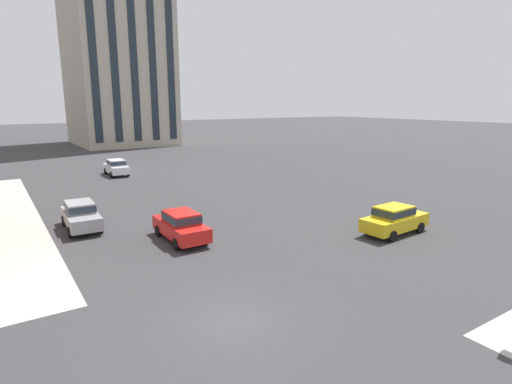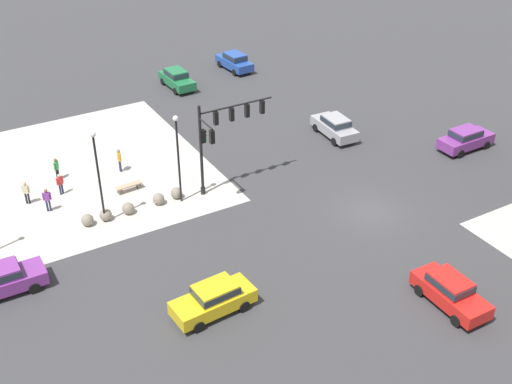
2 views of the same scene
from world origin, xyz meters
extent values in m
plane|color=#38383A|center=(0.00, 0.00, 0.00)|extent=(320.00, 320.00, 0.00)
cube|color=#B7B2A8|center=(16.00, -14.50, 0.00)|extent=(20.00, 19.00, 0.02)
cylinder|color=black|center=(8.34, -7.39, 0.25)|extent=(0.32, 0.32, 0.50)
cylinder|color=black|center=(8.34, -7.39, 3.23)|extent=(0.20, 0.20, 6.46)
cylinder|color=black|center=(5.69, -7.39, 5.89)|extent=(5.30, 0.12, 0.12)
cylinder|color=black|center=(8.34, -6.49, 5.59)|extent=(0.11, 1.80, 0.11)
cube|color=black|center=(7.19, -7.39, 5.34)|extent=(0.28, 0.28, 0.90)
sphere|color=#282828|center=(7.19, -7.55, 5.62)|extent=(0.18, 0.18, 0.18)
sphere|color=#282828|center=(7.19, -7.55, 5.34)|extent=(0.18, 0.18, 0.18)
sphere|color=green|center=(7.19, -7.55, 5.06)|extent=(0.18, 0.18, 0.18)
cube|color=black|center=(6.04, -7.39, 5.34)|extent=(0.28, 0.28, 0.90)
sphere|color=#282828|center=(6.04, -7.55, 5.62)|extent=(0.18, 0.18, 0.18)
sphere|color=#282828|center=(6.04, -7.55, 5.34)|extent=(0.18, 0.18, 0.18)
sphere|color=green|center=(6.04, -7.55, 5.06)|extent=(0.18, 0.18, 0.18)
cube|color=black|center=(4.89, -7.39, 5.34)|extent=(0.28, 0.28, 0.90)
sphere|color=#282828|center=(4.89, -7.55, 5.62)|extent=(0.18, 0.18, 0.18)
sphere|color=#282828|center=(4.89, -7.55, 5.34)|extent=(0.18, 0.18, 0.18)
sphere|color=green|center=(4.89, -7.55, 5.06)|extent=(0.18, 0.18, 0.18)
cube|color=black|center=(3.74, -7.39, 5.34)|extent=(0.28, 0.28, 0.90)
sphere|color=#282828|center=(3.74, -7.55, 5.62)|extent=(0.18, 0.18, 0.18)
sphere|color=#282828|center=(3.74, -7.55, 5.34)|extent=(0.18, 0.18, 0.18)
sphere|color=green|center=(3.74, -7.55, 5.06)|extent=(0.18, 0.18, 0.18)
cube|color=black|center=(8.14, -7.39, 4.29)|extent=(0.28, 0.28, 0.90)
sphere|color=#282828|center=(7.98, -7.39, 4.57)|extent=(0.18, 0.18, 0.18)
sphere|color=#282828|center=(7.98, -7.39, 4.29)|extent=(0.18, 0.18, 0.18)
sphere|color=green|center=(7.98, -7.39, 4.01)|extent=(0.18, 0.18, 0.18)
cube|color=black|center=(8.34, -5.69, 5.04)|extent=(0.28, 0.28, 0.90)
sphere|color=#282828|center=(8.34, -5.85, 5.32)|extent=(0.18, 0.18, 0.18)
sphere|color=#282828|center=(8.34, -5.85, 5.04)|extent=(0.18, 0.18, 0.18)
sphere|color=green|center=(8.34, -5.85, 4.76)|extent=(0.18, 0.18, 0.18)
sphere|color=gray|center=(10.11, -7.80, 0.39)|extent=(0.78, 0.78, 0.78)
sphere|color=gray|center=(11.45, -7.70, 0.39)|extent=(0.78, 0.78, 0.78)
sphere|color=gray|center=(13.58, -7.62, 0.39)|extent=(0.78, 0.78, 0.78)
sphere|color=gray|center=(15.08, -7.63, 0.39)|extent=(0.78, 0.78, 0.78)
sphere|color=gray|center=(16.26, -7.64, 0.39)|extent=(0.78, 0.78, 0.78)
cube|color=tan|center=(12.52, -10.27, 0.44)|extent=(1.83, 0.60, 0.10)
cube|color=#665B51|center=(11.82, -10.32, 0.20)|extent=(0.27, 0.42, 0.39)
cube|color=#665B51|center=(13.22, -10.22, 0.20)|extent=(0.27, 0.42, 0.39)
cylinder|color=black|center=(18.95, -12.14, 0.41)|extent=(0.13, 0.13, 0.81)
cylinder|color=black|center=(18.80, -12.04, 0.41)|extent=(0.13, 0.13, 0.81)
cube|color=beige|center=(18.88, -12.09, 1.10)|extent=(0.39, 0.35, 0.58)
cylinder|color=beige|center=(19.07, -12.22, 1.13)|extent=(0.09, 0.09, 0.55)
cylinder|color=beige|center=(18.69, -11.97, 1.13)|extent=(0.09, 0.09, 0.55)
sphere|color=tan|center=(18.88, -12.09, 1.53)|extent=(0.22, 0.22, 0.22)
cylinder|color=#232847|center=(17.84, -10.46, 0.41)|extent=(0.13, 0.13, 0.82)
cylinder|color=#232847|center=(18.01, -10.51, 0.41)|extent=(0.13, 0.13, 0.82)
cube|color=purple|center=(17.92, -10.49, 1.11)|extent=(0.38, 0.29, 0.58)
cylinder|color=purple|center=(17.70, -10.42, 1.14)|extent=(0.09, 0.09, 0.55)
cylinder|color=purple|center=(18.14, -10.56, 1.14)|extent=(0.09, 0.09, 0.55)
sphere|color=brown|center=(17.92, -10.49, 1.54)|extent=(0.22, 0.22, 0.22)
cylinder|color=#232847|center=(12.10, -13.21, 0.44)|extent=(0.13, 0.13, 0.88)
cylinder|color=#232847|center=(12.11, -13.03, 0.44)|extent=(0.13, 0.13, 0.88)
cube|color=gold|center=(12.10, -13.12, 1.20)|extent=(0.21, 0.35, 0.63)
cylinder|color=gold|center=(12.10, -13.35, 1.23)|extent=(0.09, 0.09, 0.59)
cylinder|color=gold|center=(12.11, -12.89, 1.23)|extent=(0.09, 0.09, 0.59)
sphere|color=#997051|center=(12.10, -13.12, 1.66)|extent=(0.24, 0.24, 0.24)
cylinder|color=#232847|center=(16.71, -12.13, 0.38)|extent=(0.13, 0.13, 0.77)
cylinder|color=#232847|center=(16.54, -12.20, 0.38)|extent=(0.13, 0.13, 0.77)
cube|color=red|center=(16.62, -12.16, 1.04)|extent=(0.39, 0.32, 0.54)
cylinder|color=red|center=(16.83, -12.07, 1.06)|extent=(0.09, 0.09, 0.51)
cylinder|color=red|center=(16.41, -12.25, 1.06)|extent=(0.09, 0.09, 0.51)
sphere|color=beige|center=(16.62, -12.16, 1.44)|extent=(0.21, 0.21, 0.21)
cylinder|color=black|center=(16.34, -14.19, 0.41)|extent=(0.13, 0.13, 0.82)
cylinder|color=black|center=(16.22, -14.32, 0.41)|extent=(0.13, 0.13, 0.82)
cube|color=green|center=(16.28, -14.26, 1.11)|extent=(0.38, 0.39, 0.58)
cylinder|color=green|center=(16.43, -14.09, 1.14)|extent=(0.09, 0.09, 0.55)
cylinder|color=green|center=(16.12, -14.42, 1.14)|extent=(0.09, 0.09, 0.55)
sphere|color=brown|center=(16.28, -14.26, 1.54)|extent=(0.22, 0.22, 0.22)
cylinder|color=black|center=(10.00, -7.31, 2.92)|extent=(0.14, 0.14, 5.84)
sphere|color=white|center=(10.00, -7.31, 6.02)|extent=(0.36, 0.36, 0.36)
cylinder|color=black|center=(15.20, -7.46, 2.99)|extent=(0.14, 0.14, 5.98)
sphere|color=white|center=(15.20, -7.46, 6.16)|extent=(0.36, 0.36, 0.36)
cube|color=gold|center=(13.09, 3.47, 0.70)|extent=(4.51, 2.04, 0.76)
cube|color=gold|center=(12.94, 3.46, 1.38)|extent=(2.20, 1.63, 0.60)
cube|color=#232D38|center=(12.94, 3.46, 1.38)|extent=(2.30, 1.67, 0.40)
cylinder|color=black|center=(14.39, 4.40, 0.32)|extent=(0.65, 0.26, 0.64)
cylinder|color=black|center=(14.50, 2.73, 0.32)|extent=(0.65, 0.26, 0.64)
cylinder|color=black|center=(11.67, 4.22, 0.32)|extent=(0.65, 0.26, 0.64)
cylinder|color=black|center=(11.78, 2.55, 0.32)|extent=(0.65, 0.26, 0.64)
cube|color=#1E6B3D|center=(2.14, -25.30, 0.70)|extent=(1.89, 4.45, 0.76)
cube|color=#1E6B3D|center=(2.15, -25.45, 1.38)|extent=(1.56, 2.15, 0.60)
cube|color=#232D38|center=(2.15, -25.45, 1.38)|extent=(1.59, 2.24, 0.40)
cylinder|color=black|center=(1.27, -23.96, 0.32)|extent=(0.24, 0.65, 0.64)
cylinder|color=black|center=(2.94, -23.92, 0.32)|extent=(0.24, 0.65, 0.64)
cylinder|color=black|center=(1.35, -26.69, 0.32)|extent=(0.24, 0.65, 0.64)
cylinder|color=black|center=(3.02, -26.64, 0.32)|extent=(0.24, 0.65, 0.64)
cube|color=red|center=(2.06, 9.22, 0.70)|extent=(1.80, 4.42, 0.76)
cube|color=red|center=(2.06, 9.07, 1.38)|extent=(1.52, 2.13, 0.60)
cube|color=#232D38|center=(2.06, 9.07, 1.38)|extent=(1.55, 2.21, 0.40)
cylinder|color=black|center=(1.24, 10.60, 0.32)|extent=(0.23, 0.64, 0.64)
cylinder|color=black|center=(2.91, 10.58, 0.32)|extent=(0.23, 0.64, 0.64)
cylinder|color=black|center=(1.21, 7.87, 0.32)|extent=(0.23, 0.64, 0.64)
cylinder|color=black|center=(2.88, 7.85, 0.32)|extent=(0.23, 0.64, 0.64)
cube|color=#99999E|center=(-4.44, -10.00, 0.70)|extent=(2.01, 4.49, 0.76)
cube|color=#99999E|center=(-4.43, -9.85, 1.38)|extent=(1.61, 2.19, 0.60)
cube|color=#232D38|center=(-4.43, -9.85, 1.38)|extent=(1.65, 2.28, 0.40)
cylinder|color=black|center=(-3.69, -11.41, 0.32)|extent=(0.26, 0.65, 0.64)
cylinder|color=black|center=(-5.35, -11.32, 0.32)|extent=(0.26, 0.65, 0.64)
cylinder|color=black|center=(-3.53, -8.69, 0.32)|extent=(0.26, 0.65, 0.64)
cylinder|color=black|center=(-5.20, -8.59, 0.32)|extent=(0.26, 0.65, 0.64)
cube|color=#7A3389|center=(22.12, -3.61, 0.70)|extent=(4.41, 1.79, 0.76)
cylinder|color=black|center=(20.75, -4.44, 0.32)|extent=(0.64, 0.22, 0.64)
cylinder|color=black|center=(20.76, -2.77, 0.32)|extent=(0.64, 0.22, 0.64)
cube|color=#7A3389|center=(-11.77, -3.23, 0.70)|extent=(4.43, 1.84, 0.76)
cube|color=#7A3389|center=(-11.62, -3.22, 1.38)|extent=(2.14, 1.53, 0.60)
cube|color=#232D38|center=(-11.62, -3.22, 1.38)|extent=(2.23, 1.57, 0.40)
cylinder|color=black|center=(-13.12, -4.09, 0.32)|extent=(0.64, 0.23, 0.64)
cylinder|color=black|center=(-13.15, -2.41, 0.32)|extent=(0.64, 0.23, 0.64)
cylinder|color=black|center=(-10.40, -4.04, 0.32)|extent=(0.64, 0.23, 0.64)
cylinder|color=black|center=(-10.42, -2.37, 0.32)|extent=(0.64, 0.23, 0.64)
cube|color=#23479E|center=(-4.59, -26.72, 0.70)|extent=(2.04, 4.51, 0.76)
cube|color=#23479E|center=(-4.60, -26.57, 1.38)|extent=(1.63, 2.20, 0.60)
cube|color=#232D38|center=(-4.60, -26.57, 1.38)|extent=(1.67, 2.29, 0.40)
cylinder|color=black|center=(-3.66, -28.02, 0.32)|extent=(0.26, 0.65, 0.64)
cylinder|color=black|center=(-5.33, -28.13, 0.32)|extent=(0.26, 0.65, 0.64)
cylinder|color=black|center=(-3.84, -25.30, 0.32)|extent=(0.26, 0.65, 0.64)
cylinder|color=black|center=(-5.51, -25.41, 0.32)|extent=(0.26, 0.65, 0.64)
camera|label=1|loc=(-6.55, -11.60, 7.58)|focal=28.99mm
camera|label=2|loc=(24.07, 26.76, 23.11)|focal=45.60mm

